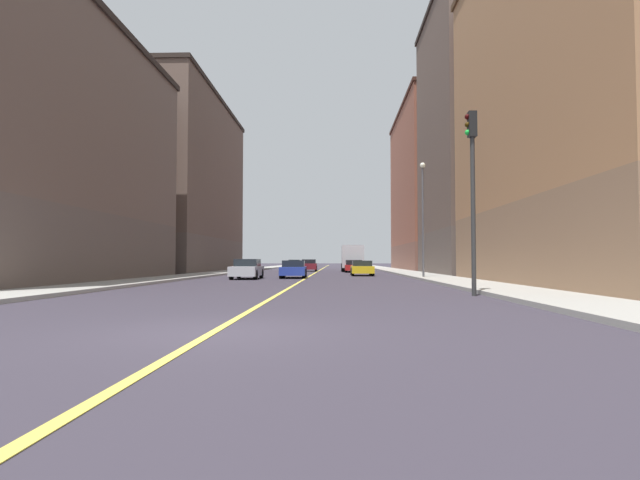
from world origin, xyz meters
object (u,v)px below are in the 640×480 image
object	(u,v)px
building_left_mid	(492,138)
building_right_midblock	(173,185)
building_left_far	(442,189)
street_lamp_left_near	(423,208)
car_black	(350,265)
car_teal	(295,265)
traffic_light_left_near	(472,177)
car_blue	(294,269)
building_left_near	(616,88)
building_right_corner	(22,150)
car_silver	(247,269)
car_maroon	(309,265)
box_truck	(352,258)
car_red	(353,266)
car_yellow	(362,268)

from	to	relation	value
building_left_mid	building_right_midblock	world-z (taller)	building_left_mid
building_left_far	street_lamp_left_near	xyz separation A→B (m)	(-7.63, -30.85, -5.57)
building_left_mid	car_black	size ratio (longest dim) A/B	5.53
car_teal	car_black	distance (m)	8.06
traffic_light_left_near	car_blue	bearing A→B (deg)	113.63
building_left_mid	street_lamp_left_near	xyz separation A→B (m)	(-7.63, -9.84, -7.02)
traffic_light_left_near	car_blue	world-z (taller)	traffic_light_left_near
building_left_near	building_right_corner	size ratio (longest dim) A/B	0.96
building_left_far	car_black	xyz separation A→B (m)	(-11.65, 3.51, -9.68)
building_left_near	street_lamp_left_near	distance (m)	13.14
car_silver	car_teal	xyz separation A→B (m)	(0.09, 37.21, 0.01)
building_right_corner	car_black	size ratio (longest dim) A/B	5.25
traffic_light_left_near	car_maroon	distance (m)	41.08
building_left_near	box_truck	xyz separation A→B (m)	(-11.69, 31.50, -8.00)
building_left_near	car_teal	world-z (taller)	building_left_near
building_left_mid	building_right_corner	world-z (taller)	building_left_mid
car_maroon	car_blue	world-z (taller)	car_maroon
car_teal	box_truck	size ratio (longest dim) A/B	0.61
car_red	car_black	distance (m)	15.64
car_yellow	car_red	bearing A→B (deg)	91.57
car_maroon	box_truck	bearing A→B (deg)	-22.30
building_right_corner	car_maroon	size ratio (longest dim) A/B	4.96
car_red	car_blue	distance (m)	17.76
street_lamp_left_near	car_red	world-z (taller)	street_lamp_left_near
building_left_near	car_maroon	xyz separation A→B (m)	(-16.58, 33.50, -8.87)
car_silver	car_maroon	world-z (taller)	car_maroon
building_left_near	street_lamp_left_near	size ratio (longest dim) A/B	2.81
building_left_far	car_silver	xyz separation A→B (m)	(-19.39, -31.15, -9.67)
building_left_far	car_red	bearing A→B (deg)	-133.89
traffic_light_left_near	box_truck	distance (m)	38.36
building_right_corner	car_maroon	world-z (taller)	building_right_corner
building_right_midblock	car_black	size ratio (longest dim) A/B	5.93
building_right_midblock	street_lamp_left_near	xyz separation A→B (m)	(23.42, -19.97, -4.58)
car_maroon	car_black	distance (m)	11.53
building_right_corner	car_black	world-z (taller)	building_right_corner
car_blue	car_black	world-z (taller)	car_black
car_silver	building_left_far	bearing A→B (deg)	58.10
car_yellow	building_left_far	bearing A→B (deg)	64.29
building_left_far	building_right_corner	world-z (taller)	building_left_far
building_right_midblock	car_yellow	world-z (taller)	building_right_midblock
car_yellow	car_blue	distance (m)	7.60
car_silver	box_truck	distance (m)	23.54
traffic_light_left_near	car_teal	xyz separation A→B (m)	(-10.66, 53.12, -3.51)
car_maroon	car_black	size ratio (longest dim) A/B	1.06
traffic_light_left_near	street_lamp_left_near	bearing A→B (deg)	86.42
car_yellow	building_right_midblock	bearing A→B (deg)	147.15
building_left_mid	traffic_light_left_near	distance (m)	28.49
car_silver	box_truck	bearing A→B (deg)	70.90
traffic_light_left_near	building_left_near	bearing A→B (deg)	37.58
building_right_corner	car_yellow	distance (m)	24.92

